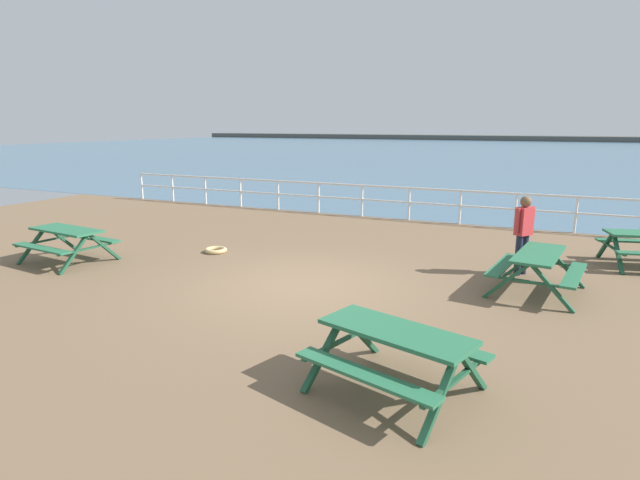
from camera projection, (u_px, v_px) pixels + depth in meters
The scene contains 9 objects.
ground_plane at pixel (303, 290), 10.08m from camera, with size 30.00×24.00×0.20m, color brown.
sea_band at pixel (517, 152), 56.71m from camera, with size 142.00×90.00×0.01m, color #476B84.
distant_shoreline at pixel (536, 141), 94.73m from camera, with size 142.00×6.00×1.80m, color #4C4C47.
seaward_railing at pixel (409, 198), 16.74m from camera, with size 23.07×0.07×1.08m.
picnic_table_near_right at pixel (67, 237), 11.63m from camera, with size 1.95×1.70×0.80m.
picnic_table_far_left at pixel (396, 345), 5.96m from camera, with size 2.14×1.93×0.80m.
picnic_table_far_right at pixel (538, 263), 9.49m from camera, with size 1.74×1.98×0.80m.
visitor at pixel (523, 230), 10.58m from camera, with size 0.37×0.45×1.66m.
rope_coil at pixel (216, 250), 12.61m from camera, with size 0.55×0.55×0.11m, color tan.
Camera 1 is at (4.35, -8.57, 3.10)m, focal length 28.74 mm.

